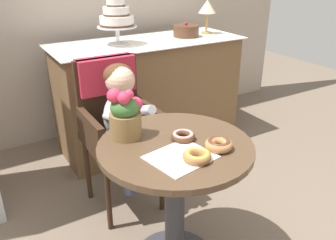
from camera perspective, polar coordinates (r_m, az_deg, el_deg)
name	(u,v)px	position (r m, az deg, el deg)	size (l,w,h in m)	color
cafe_table	(175,182)	(1.72, 1.15, -10.11)	(0.72, 0.72, 0.72)	#4C3826
wicker_chair	(114,110)	(2.20, -8.80, 1.59)	(0.42, 0.45, 0.95)	#332114
seated_child	(124,113)	(2.05, -7.18, 1.13)	(0.27, 0.32, 0.73)	silver
paper_napkin	(181,157)	(1.50, 2.06, -6.02)	(0.26, 0.22, 0.00)	white
donut_front	(219,144)	(1.57, 8.26, -3.88)	(0.12, 0.12, 0.05)	#AD7542
donut_mid	(196,156)	(1.48, 4.65, -5.81)	(0.12, 0.12, 0.04)	#936033
donut_side	(183,136)	(1.64, 2.45, -2.58)	(0.11, 0.11, 0.04)	#4C2D19
flower_vase	(125,114)	(1.64, -6.99, 0.91)	(0.16, 0.15, 0.25)	brown
display_counter	(149,93)	(3.00, -3.07, 4.35)	(1.56, 0.62, 0.90)	brown
tiered_cake_stand	(117,18)	(2.74, -8.34, 16.11)	(0.30, 0.30, 0.34)	silver
round_layer_cake	(186,31)	(3.04, 2.95, 14.25)	(0.21, 0.21, 0.12)	#4C2D1E
table_lamp	(207,8)	(3.16, 6.38, 17.62)	(0.15, 0.15, 0.28)	#B28C47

